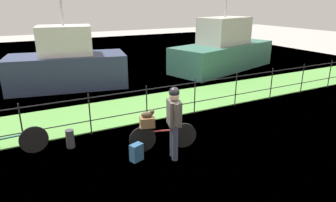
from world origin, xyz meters
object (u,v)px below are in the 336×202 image
object	(u,v)px
backpack_on_paving	(137,152)
bicycle_parked	(8,144)
wooden_crate	(147,122)
bicycle_main	(163,137)
moored_boat_near	(67,65)
moored_boat_mid	(223,50)
terrier_dog	(148,114)
cyclist_person	(174,117)
mooring_bollard	(70,139)

from	to	relation	value
backpack_on_paving	bicycle_parked	size ratio (longest dim) A/B	0.24
wooden_crate	bicycle_parked	distance (m)	3.16
bicycle_main	moored_boat_near	distance (m)	6.83
wooden_crate	moored_boat_mid	world-z (taller)	moored_boat_mid
terrier_dog	bicycle_main	bearing A→B (deg)	-15.42
wooden_crate	terrier_dog	size ratio (longest dim) A/B	1.02
wooden_crate	cyclist_person	xyz separation A→B (m)	(0.39, -0.58, 0.25)
wooden_crate	moored_boat_near	xyz separation A→B (m)	(-0.58, 6.64, 0.19)
moored_boat_mid	bicycle_main	bearing A→B (deg)	-136.22
moored_boat_mid	bicycle_parked	bearing A→B (deg)	-152.17
moored_boat_near	terrier_dog	bearing A→B (deg)	-84.77
bicycle_parked	backpack_on_paving	bearing A→B (deg)	-29.94
terrier_dog	cyclist_person	bearing A→B (deg)	-57.02
moored_boat_near	bicycle_main	bearing A→B (deg)	-82.11
bicycle_main	backpack_on_paving	distance (m)	0.79
cyclist_person	mooring_bollard	size ratio (longest dim) A/B	3.68
bicycle_main	wooden_crate	world-z (taller)	wooden_crate
wooden_crate	mooring_bollard	xyz separation A→B (m)	(-1.60, 1.05, -0.52)
mooring_bollard	bicycle_parked	size ratio (longest dim) A/B	0.27
backpack_on_paving	wooden_crate	bearing A→B (deg)	15.95
backpack_on_paving	mooring_bollard	xyz separation A→B (m)	(-1.19, 1.35, 0.03)
cyclist_person	backpack_on_paving	bearing A→B (deg)	160.79
terrier_dog	bicycle_parked	xyz separation A→B (m)	(-2.94, 1.16, -0.60)
mooring_bollard	moored_boat_mid	size ratio (longest dim) A/B	0.07
wooden_crate	cyclist_person	bearing A→B (deg)	-55.67
terrier_dog	moored_boat_near	distance (m)	6.68
terrier_dog	backpack_on_paving	size ratio (longest dim) A/B	0.81
wooden_crate	moored_boat_near	size ratio (longest dim) A/B	0.07
cyclist_person	bicycle_parked	distance (m)	3.79
mooring_bollard	moored_boat_mid	distance (m)	10.44
backpack_on_paving	moored_boat_mid	world-z (taller)	moored_boat_mid
mooring_bollard	bicycle_parked	bearing A→B (deg)	175.73
moored_boat_near	moored_boat_mid	bearing A→B (deg)	-0.84
wooden_crate	moored_boat_near	world-z (taller)	moored_boat_near
bicycle_main	cyclist_person	bearing A→B (deg)	-84.78
bicycle_main	mooring_bollard	size ratio (longest dim) A/B	3.47
wooden_crate	moored_boat_near	bearing A→B (deg)	95.03
moored_boat_near	moored_boat_mid	xyz separation A→B (m)	(7.84, -0.11, 0.03)
bicycle_main	backpack_on_paving	size ratio (longest dim) A/B	3.97
cyclist_person	mooring_bollard	distance (m)	2.68
backpack_on_paving	moored_boat_near	xyz separation A→B (m)	(-0.18, 6.94, 0.74)
bicycle_main	cyclist_person	distance (m)	0.82
cyclist_person	bicycle_parked	world-z (taller)	cyclist_person
wooden_crate	bicycle_parked	world-z (taller)	wooden_crate
mooring_bollard	moored_boat_mid	world-z (taller)	moored_boat_mid
moored_boat_near	cyclist_person	bearing A→B (deg)	-82.29
bicycle_main	terrier_dog	xyz separation A→B (m)	(-0.33, 0.09, 0.61)
moored_boat_near	bicycle_parked	bearing A→B (deg)	-113.05
mooring_bollard	bicycle_main	bearing A→B (deg)	-30.56
bicycle_main	mooring_bollard	xyz separation A→B (m)	(-1.95, 1.15, -0.11)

